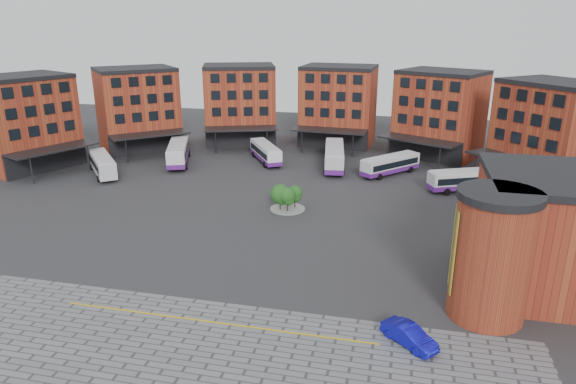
% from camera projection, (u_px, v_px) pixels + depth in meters
% --- Properties ---
extents(ground, '(160.00, 160.00, 0.00)m').
position_uv_depth(ground, '(244.00, 247.00, 54.00)').
color(ground, '#28282B').
rests_on(ground, ground).
extents(yellow_line, '(26.00, 0.15, 0.02)m').
position_uv_depth(yellow_line, '(214.00, 322.00, 40.66)').
color(yellow_line, gold).
rests_on(yellow_line, paving_zone).
extents(main_building, '(94.14, 42.48, 14.60)m').
position_uv_depth(main_building, '(283.00, 114.00, 87.95)').
color(main_building, '#973D21').
rests_on(main_building, ground).
extents(east_building, '(17.40, 15.40, 10.60)m').
position_uv_depth(east_building, '(555.00, 237.00, 43.40)').
color(east_building, '#973D21').
rests_on(east_building, ground).
extents(tree_island, '(4.40, 4.40, 3.39)m').
position_uv_depth(tree_island, '(286.00, 196.00, 63.63)').
color(tree_island, gray).
rests_on(tree_island, ground).
extents(bus_a, '(8.93, 9.85, 3.07)m').
position_uv_depth(bus_a, '(102.00, 163.00, 78.16)').
color(bus_a, silver).
rests_on(bus_a, ground).
extents(bus_b, '(6.96, 12.63, 3.50)m').
position_uv_depth(bus_b, '(178.00, 152.00, 84.46)').
color(bus_b, silver).
rests_on(bus_b, ground).
extents(bus_c, '(7.70, 10.35, 3.00)m').
position_uv_depth(bus_c, '(266.00, 152.00, 85.48)').
color(bus_c, white).
rests_on(bus_c, ground).
extents(bus_d, '(4.65, 12.91, 3.56)m').
position_uv_depth(bus_d, '(334.00, 156.00, 81.82)').
color(bus_d, silver).
rests_on(bus_d, ground).
extents(bus_e, '(8.79, 9.43, 2.95)m').
position_uv_depth(bus_e, '(390.00, 164.00, 78.43)').
color(bus_e, silver).
rests_on(bus_e, ground).
extents(bus_f, '(10.83, 6.64, 3.03)m').
position_uv_depth(bus_f, '(467.00, 180.00, 70.88)').
color(bus_f, silver).
rests_on(bus_f, ground).
extents(blue_car, '(4.43, 4.14, 1.49)m').
position_uv_depth(blue_car, '(409.00, 335.00, 37.75)').
color(blue_car, '#0C0DA6').
rests_on(blue_car, ground).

